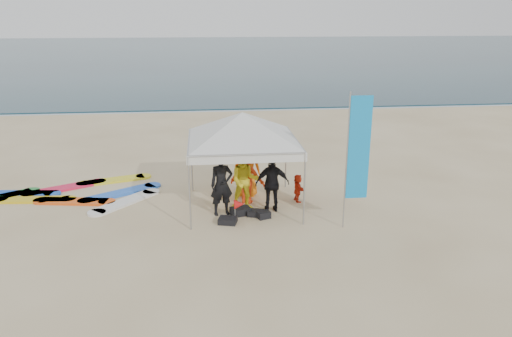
{
  "coord_description": "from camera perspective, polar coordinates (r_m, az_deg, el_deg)",
  "views": [
    {
      "loc": [
        -0.51,
        -11.47,
        5.69
      ],
      "look_at": [
        0.99,
        2.6,
        1.2
      ],
      "focal_mm": 35.0,
      "sensor_mm": 36.0,
      "label": 1
    }
  ],
  "objects": [
    {
      "name": "person_black_a",
      "position": [
        14.38,
        -3.96,
        -1.84
      ],
      "size": [
        0.75,
        0.58,
        1.83
      ],
      "primitive_type": "imported",
      "rotation": [
        0.0,
        0.0,
        0.23
      ],
      "color": "black",
      "rests_on": "ground"
    },
    {
      "name": "feather_flag",
      "position": [
        13.36,
        11.54,
        2.11
      ],
      "size": [
        0.63,
        0.04,
        3.74
      ],
      "color": "#A5A5A8",
      "rests_on": "ground"
    },
    {
      "name": "ground",
      "position": [
        12.82,
        -3.21,
        -8.79
      ],
      "size": [
        120.0,
        120.0,
        0.0
      ],
      "primitive_type": "plane",
      "color": "beige",
      "rests_on": "ground"
    },
    {
      "name": "person_black_b",
      "position": [
        14.61,
        1.87,
        -1.73
      ],
      "size": [
        1.01,
        0.42,
        1.71
      ],
      "primitive_type": "imported",
      "rotation": [
        0.0,
        0.0,
        3.13
      ],
      "color": "black",
      "rests_on": "ground"
    },
    {
      "name": "canopy_tent",
      "position": [
        14.44,
        -1.56,
        6.41
      ],
      "size": [
        4.39,
        4.39,
        3.31
      ],
      "color": "#A5A5A8",
      "rests_on": "ground"
    },
    {
      "name": "person_seated",
      "position": [
        15.53,
        4.79,
        -2.22
      ],
      "size": [
        0.35,
        0.84,
        0.88
      ],
      "primitive_type": "imported",
      "rotation": [
        0.0,
        0.0,
        1.68
      ],
      "color": "red",
      "rests_on": "ground"
    },
    {
      "name": "person_yellow",
      "position": [
        14.76,
        -1.3,
        -1.42
      ],
      "size": [
        0.88,
        0.69,
        1.76
      ],
      "primitive_type": "imported",
      "rotation": [
        0.0,
        0.0,
        -0.03
      ],
      "color": "yellow",
      "rests_on": "ground"
    },
    {
      "name": "surfboard_spread",
      "position": [
        17.19,
        -20.44,
        -2.77
      ],
      "size": [
        5.87,
        3.71,
        0.07
      ],
      "color": "blue",
      "rests_on": "ground"
    },
    {
      "name": "person_orange_b",
      "position": [
        15.8,
        -1.05,
        0.01
      ],
      "size": [
        1.01,
        0.78,
        1.83
      ],
      "primitive_type": "imported",
      "rotation": [
        0.0,
        0.0,
        2.9
      ],
      "color": "orange",
      "rests_on": "ground"
    },
    {
      "name": "ocean",
      "position": [
        71.7,
        -5.83,
        13.01
      ],
      "size": [
        160.0,
        84.0,
        0.08
      ],
      "primitive_type": "cube",
      "color": "#0C2633",
      "rests_on": "ground"
    },
    {
      "name": "shoreline_foam",
      "position": [
        30.22,
        -5.06,
        6.69
      ],
      "size": [
        160.0,
        1.2,
        0.01
      ],
      "primitive_type": "cube",
      "color": "silver",
      "rests_on": "ground"
    },
    {
      "name": "gear_pile",
      "position": [
        14.39,
        -1.39,
        -5.28
      ],
      "size": [
        1.55,
        1.07,
        0.22
      ],
      "color": "black",
      "rests_on": "ground"
    },
    {
      "name": "person_orange_a",
      "position": [
        15.26,
        -1.01,
        -0.88
      ],
      "size": [
        1.26,
        1.01,
        1.71
      ],
      "primitive_type": "imported",
      "rotation": [
        0.0,
        0.0,
        2.75
      ],
      "color": "#FA3F16",
      "rests_on": "ground"
    },
    {
      "name": "marker_pennant",
      "position": [
        14.05,
        -1.95,
        -4.12
      ],
      "size": [
        0.28,
        0.28,
        0.64
      ],
      "color": "#A5A5A8",
      "rests_on": "ground"
    }
  ]
}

